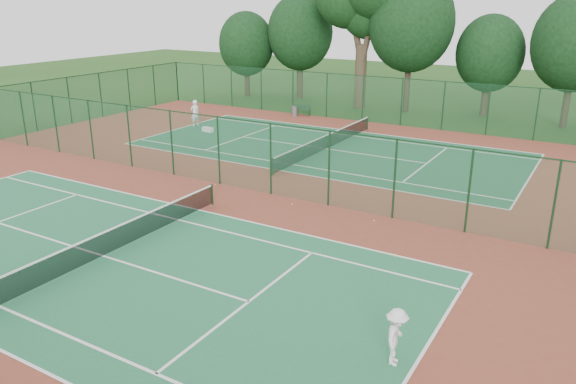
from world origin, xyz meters
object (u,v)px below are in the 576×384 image
(bench, at_px, (301,110))
(kit_bag, at_px, (208,130))
(trash_bin, at_px, (295,111))
(player_far, at_px, (195,113))
(player_near, at_px, (396,337))

(bench, xyz_separation_m, kit_bag, (-2.86, -8.45, -0.31))
(trash_bin, distance_m, bench, 0.57)
(trash_bin, height_order, kit_bag, trash_bin)
(player_far, relative_size, bench, 1.26)
(bench, distance_m, kit_bag, 8.93)
(player_near, relative_size, player_far, 0.81)
(player_far, bearing_deg, player_near, 68.42)
(kit_bag, bearing_deg, player_far, 159.50)
(player_near, relative_size, trash_bin, 1.96)
(trash_bin, bearing_deg, player_near, -55.49)
(player_far, bearing_deg, trash_bin, 167.45)
(player_near, distance_m, player_far, 30.10)
(trash_bin, relative_size, kit_bag, 0.92)
(kit_bag, bearing_deg, player_near, -34.72)
(player_far, xyz_separation_m, bench, (4.79, 7.44, -0.51))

